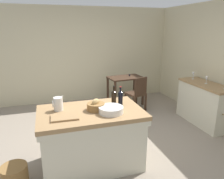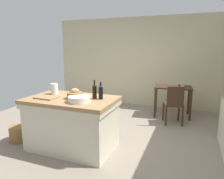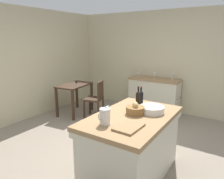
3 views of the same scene
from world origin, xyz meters
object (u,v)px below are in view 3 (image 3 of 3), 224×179
object	(u,v)px
wine_bottle_amber	(138,99)
wine_glass_middle	(139,73)
wine_bottle_dark	(141,97)
writing_desk	(75,89)
island_table	(132,143)
wooden_chair	(96,98)
pitcher	(105,116)
bread_basket	(135,110)
wash_bowl	(152,109)
wine_glass_far_left	(173,75)
side_cabinet	(154,95)
wine_glass_left	(154,74)
cutting_board	(129,127)

from	to	relation	value
wine_bottle_amber	wine_glass_middle	size ratio (longest dim) A/B	1.98
wine_bottle_dark	writing_desk	bearing A→B (deg)	67.26
writing_desk	wine_bottle_amber	xyz separation A→B (m)	(-1.07, -2.29, 0.38)
island_table	wooden_chair	bearing A→B (deg)	49.36
pitcher	bread_basket	world-z (taller)	pitcher
island_table	wash_bowl	xyz separation A→B (m)	(0.26, -0.17, 0.46)
island_table	wine_glass_middle	size ratio (longest dim) A/B	9.47
wine_bottle_amber	island_table	bearing A→B (deg)	-164.47
wooden_chair	pitcher	world-z (taller)	pitcher
bread_basket	wine_glass_far_left	size ratio (longest dim) A/B	1.38
side_cabinet	wine_glass_far_left	distance (m)	0.72
island_table	bread_basket	xyz separation A→B (m)	(0.08, -0.00, 0.47)
wash_bowl	bread_basket	bearing A→B (deg)	136.64
island_table	wine_glass_far_left	size ratio (longest dim) A/B	8.07
wooden_chair	pitcher	distance (m)	2.62
wine_glass_far_left	wine_glass_left	xyz separation A→B (m)	(-0.06, 0.45, -0.02)
island_table	wine_glass_far_left	bearing A→B (deg)	6.47
side_cabinet	cutting_board	bearing A→B (deg)	-163.56
bread_basket	wine_bottle_amber	bearing A→B (deg)	19.54
side_cabinet	wash_bowl	size ratio (longest dim) A/B	3.77
side_cabinet	writing_desk	world-z (taller)	side_cabinet
wash_bowl	wine_bottle_dark	size ratio (longest dim) A/B	1.19
cutting_board	wine_glass_far_left	world-z (taller)	wine_glass_far_left
writing_desk	wine_glass_middle	size ratio (longest dim) A/B	6.04
writing_desk	cutting_board	distance (m)	3.16
wine_glass_far_left	wine_glass_middle	size ratio (longest dim) A/B	1.17
wooden_chair	wine_glass_far_left	distance (m)	1.97
wine_bottle_dark	wine_glass_far_left	xyz separation A→B (m)	(2.22, 0.19, 0.02)
bread_basket	cutting_board	distance (m)	0.49
side_cabinet	bread_basket	size ratio (longest dim) A/B	5.08
pitcher	wine_glass_left	distance (m)	3.16
bread_basket	island_table	bearing A→B (deg)	178.51
wooden_chair	writing_desk	bearing A→B (deg)	97.69
wine_glass_left	wine_glass_middle	distance (m)	0.44
bread_basket	cutting_board	size ratio (longest dim) A/B	0.71
writing_desk	wash_bowl	distance (m)	2.85
wash_bowl	wine_bottle_amber	xyz separation A→B (m)	(0.13, 0.28, 0.08)
wooden_chair	wash_bowl	world-z (taller)	wash_bowl
side_cabinet	wash_bowl	bearing A→B (deg)	-159.19
wooden_chair	bread_basket	distance (m)	2.36
cutting_board	wine_bottle_amber	distance (m)	0.82
cutting_board	wash_bowl	bearing A→B (deg)	-1.41
wash_bowl	wine_glass_middle	xyz separation A→B (m)	(2.41, 1.37, 0.07)
cutting_board	wine_glass_middle	world-z (taller)	wine_glass_middle
side_cabinet	wine_glass_far_left	size ratio (longest dim) A/B	7.02
pitcher	bread_basket	distance (m)	0.54
side_cabinet	bread_basket	bearing A→B (deg)	-163.90
writing_desk	wine_bottle_dark	distance (m)	2.51
wooden_chair	wash_bowl	bearing A→B (deg)	-123.15
cutting_board	wine_bottle_dark	bearing A→B (deg)	17.00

